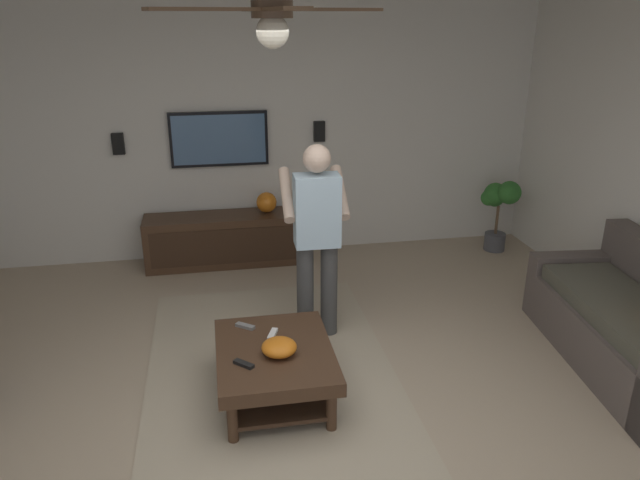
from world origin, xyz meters
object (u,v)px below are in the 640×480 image
object	(u,v)px
remote_black	(244,364)
vase_round	(267,202)
bowl	(279,347)
remote_grey	(245,326)
media_console	(226,239)
wall_speaker_left	(319,131)
person_standing	(317,231)
tv	(219,139)
ceiling_fan	(272,16)
potted_plant_tall	(498,204)
wall_speaker_right	(118,144)
remote_white	(273,334)
couch	(635,328)
coffee_table	(275,362)

from	to	relation	value
remote_black	vase_round	xyz separation A→B (m)	(2.76, -0.43, 0.25)
bowl	remote_grey	bearing A→B (deg)	26.24
media_console	remote_black	bearing A→B (deg)	0.58
media_console	bowl	distance (m)	2.65
remote_black	wall_speaker_left	xyz separation A→B (m)	(2.98, -1.06, 0.96)
person_standing	wall_speaker_left	size ratio (longest dim) A/B	7.45
tv	wall_speaker_left	bearing A→B (deg)	90.69
tv	ceiling_fan	bearing A→B (deg)	3.98
remote_grey	potted_plant_tall	bearing A→B (deg)	71.90
remote_black	wall_speaker_right	world-z (taller)	wall_speaker_right
media_console	bowl	size ratio (longest dim) A/B	7.03
person_standing	potted_plant_tall	xyz separation A→B (m)	(1.54, -2.37, -0.38)
wall_speaker_left	vase_round	bearing A→B (deg)	109.32
remote_grey	tv	bearing A→B (deg)	129.07
potted_plant_tall	vase_round	xyz separation A→B (m)	(0.19, 2.61, 0.11)
remote_white	wall_speaker_right	world-z (taller)	wall_speaker_right
person_standing	wall_speaker_left	xyz separation A→B (m)	(1.95, -0.38, 0.43)
media_console	tv	distance (m)	1.08
couch	tv	size ratio (longest dim) A/B	1.92
tv	remote_grey	bearing A→B (deg)	1.66
wall_speaker_right	wall_speaker_left	bearing A→B (deg)	-90.00
vase_round	ceiling_fan	bearing A→B (deg)	175.88
couch	ceiling_fan	distance (m)	3.61
remote_white	wall_speaker_left	bearing A→B (deg)	-176.70
coffee_table	wall_speaker_left	bearing A→B (deg)	-16.51
remote_white	couch	bearing A→B (deg)	105.67
vase_round	wall_speaker_left	size ratio (longest dim) A/B	1.00
remote_grey	wall_speaker_right	bearing A→B (deg)	151.49
tv	wall_speaker_left	world-z (taller)	tv
coffee_table	potted_plant_tall	distance (m)	3.71
bowl	wall_speaker_right	distance (m)	3.28
media_console	tv	size ratio (longest dim) A/B	1.65
coffee_table	potted_plant_tall	world-z (taller)	potted_plant_tall
media_console	wall_speaker_right	bearing A→B (deg)	-103.80
media_console	ceiling_fan	size ratio (longest dim) A/B	1.41
remote_grey	ceiling_fan	world-z (taller)	ceiling_fan
couch	wall_speaker_left	size ratio (longest dim) A/B	9.00
remote_grey	remote_black	bearing A→B (deg)	-57.51
remote_grey	media_console	bearing A→B (deg)	129.25
potted_plant_tall	remote_black	xyz separation A→B (m)	(-2.57, 3.04, -0.14)
person_standing	wall_speaker_right	bearing A→B (deg)	43.05
tv	potted_plant_tall	distance (m)	3.19
potted_plant_tall	vase_round	world-z (taller)	potted_plant_tall
remote_white	ceiling_fan	size ratio (longest dim) A/B	0.12
tv	potted_plant_tall	bearing A→B (deg)	82.61
potted_plant_tall	remote_white	distance (m)	3.58
wall_speaker_left	wall_speaker_right	size ratio (longest dim) A/B	1.00
wall_speaker_left	wall_speaker_right	distance (m)	2.12
coffee_table	remote_black	world-z (taller)	remote_black
tv	remote_white	xyz separation A→B (m)	(-2.61, -0.26, -0.91)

